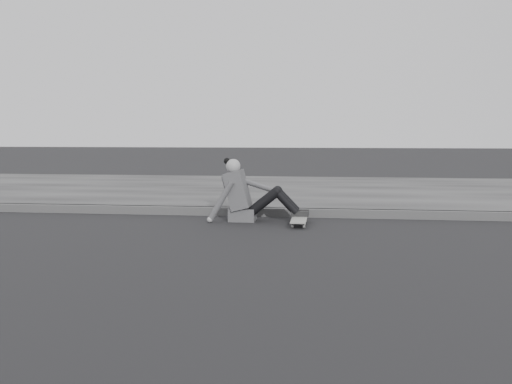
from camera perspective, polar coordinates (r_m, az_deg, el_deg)
ground at (r=5.79m, az=9.04°, el=-6.30°), size 80.00×80.00×0.00m
curb at (r=8.32m, az=8.46°, el=-2.13°), size 24.00×0.16×0.12m
sidewalk at (r=11.32m, az=8.11°, el=0.02°), size 24.00×6.00×0.12m
skateboard at (r=7.61m, az=4.35°, el=-2.75°), size 0.20×0.78×0.09m
seated_woman at (r=7.89m, az=-0.89°, el=-0.31°), size 1.38×0.46×0.88m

